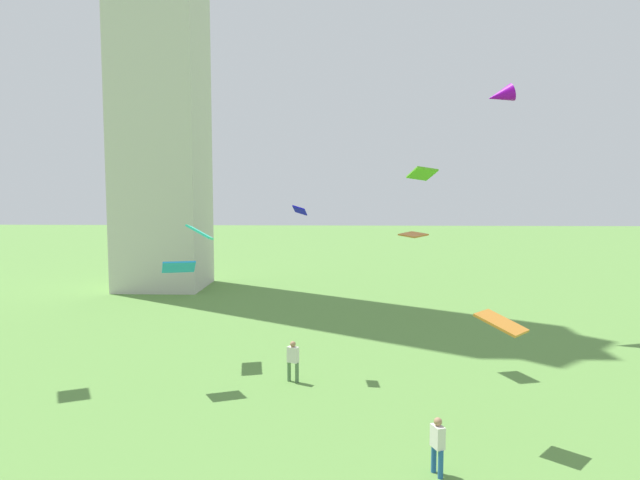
{
  "coord_description": "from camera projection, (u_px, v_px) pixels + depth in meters",
  "views": [
    {
      "loc": [
        1.81,
        -4.34,
        7.84
      ],
      "look_at": [
        0.9,
        20.12,
        5.66
      ],
      "focal_mm": 31.79,
      "sensor_mm": 36.0,
      "label": 1
    }
  ],
  "objects": [
    {
      "name": "kite_flying_0",
      "position": [
        500.0,
        95.0,
        31.29
      ],
      "size": [
        1.61,
        1.03,
        1.31
      ],
      "rotation": [
        0.0,
        0.0,
        4.75
      ],
      "color": "#8D07B2"
    },
    {
      "name": "kite_flying_8",
      "position": [
        413.0,
        235.0,
        34.84
      ],
      "size": [
        1.82,
        1.97,
        0.29
      ],
      "rotation": [
        0.0,
        0.0,
        5.27
      ],
      "color": "orange"
    },
    {
      "name": "person_2",
      "position": [
        438.0,
        443.0,
        15.51
      ],
      "size": [
        0.38,
        0.49,
        1.64
      ],
      "rotation": [
        0.0,
        0.0,
        5.08
      ],
      "color": "#235693",
      "rests_on": "ground_plane"
    },
    {
      "name": "person_1",
      "position": [
        293.0,
        359.0,
        23.1
      ],
      "size": [
        0.51,
        0.42,
        1.7
      ],
      "rotation": [
        0.0,
        0.0,
        5.83
      ],
      "color": "#51754C",
      "rests_on": "ground_plane"
    },
    {
      "name": "kite_flying_7",
      "position": [
        179.0,
        267.0,
        22.58
      ],
      "size": [
        1.47,
        1.17,
        0.56
      ],
      "rotation": [
        0.0,
        0.0,
        3.5
      ],
      "color": "#177CC0"
    },
    {
      "name": "kite_flying_3",
      "position": [
        422.0,
        174.0,
        25.58
      ],
      "size": [
        1.3,
        1.56,
        0.63
      ],
      "rotation": [
        0.0,
        0.0,
        1.82
      ],
      "color": "#5CB424"
    },
    {
      "name": "kite_flying_4",
      "position": [
        300.0,
        210.0,
        24.43
      ],
      "size": [
        0.61,
        0.87,
        0.49
      ],
      "rotation": [
        0.0,
        0.0,
        4.63
      ],
      "color": "#0C09C8"
    },
    {
      "name": "kite_flying_5",
      "position": [
        501.0,
        323.0,
        17.43
      ],
      "size": [
        1.71,
        1.67,
        0.54
      ],
      "rotation": [
        0.0,
        0.0,
        2.43
      ],
      "color": "#C57725"
    },
    {
      "name": "kite_flying_1",
      "position": [
        200.0,
        232.0,
        26.16
      ],
      "size": [
        1.28,
        1.78,
        0.88
      ],
      "rotation": [
        0.0,
        0.0,
        1.68
      ],
      "color": "#30E1BA"
    }
  ]
}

